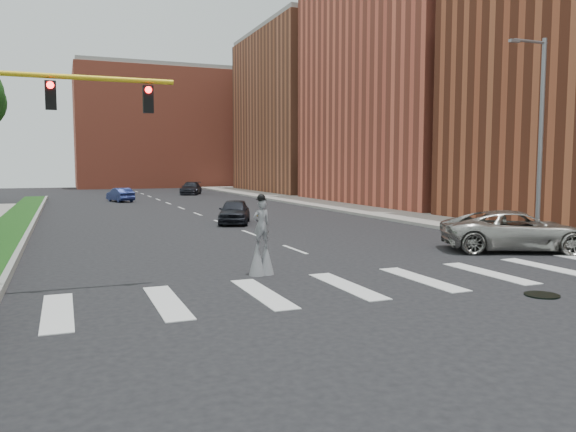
{
  "coord_description": "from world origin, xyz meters",
  "views": [
    {
      "loc": [
        -8.76,
        -13.14,
        3.49
      ],
      "look_at": [
        -1.51,
        5.0,
        1.7
      ],
      "focal_mm": 35.0,
      "sensor_mm": 36.0,
      "label": 1
    }
  ],
  "objects": [
    {
      "name": "stilt_performer",
      "position": [
        -3.01,
        3.5,
        0.95
      ],
      "size": [
        0.84,
        0.57,
        2.58
      ],
      "rotation": [
        0.0,
        0.0,
        3.29
      ],
      "color": "#382116",
      "rests_on": "ground"
    },
    {
      "name": "manhole",
      "position": [
        3.0,
        -2.0,
        0.02
      ],
      "size": [
        0.9,
        0.9,
        0.04
      ],
      "primitive_type": "cylinder",
      "color": "black",
      "rests_on": "ground"
    },
    {
      "name": "grass_median",
      "position": [
        -11.5,
        20.0,
        0.12
      ],
      "size": [
        2.0,
        60.0,
        0.25
      ],
      "primitive_type": "cube",
      "color": "#133C11",
      "rests_on": "ground"
    },
    {
      "name": "building_far",
      "position": [
        22.0,
        54.0,
        10.0
      ],
      "size": [
        16.0,
        22.0,
        20.0
      ],
      "primitive_type": "cube",
      "color": "#985438",
      "rests_on": "ground"
    },
    {
      "name": "sidewalk_right",
      "position": [
        12.5,
        25.0,
        0.09
      ],
      "size": [
        5.0,
        90.0,
        0.18
      ],
      "primitive_type": "cube",
      "color": "gray",
      "rests_on": "ground"
    },
    {
      "name": "car_mid",
      "position": [
        -3.83,
        41.94,
        0.66
      ],
      "size": [
        2.4,
        4.21,
        1.31
      ],
      "primitive_type": "imported",
      "rotation": [
        0.0,
        0.0,
        3.41
      ],
      "color": "navy",
      "rests_on": "ground"
    },
    {
      "name": "building_mid",
      "position": [
        22.0,
        30.0,
        12.0
      ],
      "size": [
        16.0,
        22.0,
        24.0
      ],
      "primitive_type": "cube",
      "color": "#CC5940",
      "rests_on": "ground"
    },
    {
      "name": "suv_crossing",
      "position": [
        8.24,
        4.38,
        0.82
      ],
      "size": [
        6.47,
        4.92,
        1.63
      ],
      "primitive_type": "imported",
      "rotation": [
        0.0,
        0.0,
        1.14
      ],
      "color": "#A3A09A",
      "rests_on": "ground"
    },
    {
      "name": "car_far",
      "position": [
        5.12,
        52.31,
        0.74
      ],
      "size": [
        3.7,
        5.47,
        1.47
      ],
      "primitive_type": "imported",
      "rotation": [
        0.0,
        0.0,
        -0.36
      ],
      "color": "black",
      "rests_on": "ground"
    },
    {
      "name": "building_backdrop",
      "position": [
        6.0,
        78.0,
        9.0
      ],
      "size": [
        26.0,
        14.0,
        18.0
      ],
      "primitive_type": "cube",
      "color": "#CC5940",
      "rests_on": "ground"
    },
    {
      "name": "streetlight",
      "position": [
        10.9,
        6.0,
        4.9
      ],
      "size": [
        2.05,
        0.2,
        9.0
      ],
      "color": "slate",
      "rests_on": "ground"
    },
    {
      "name": "median_curb",
      "position": [
        -10.45,
        20.0,
        0.14
      ],
      "size": [
        0.2,
        60.0,
        0.28
      ],
      "primitive_type": "cube",
      "color": "gray",
      "rests_on": "ground"
    },
    {
      "name": "traffic_signal",
      "position": [
        -9.78,
        3.0,
        4.15
      ],
      "size": [
        5.3,
        0.23,
        6.2
      ],
      "color": "black",
      "rests_on": "ground"
    },
    {
      "name": "car_near",
      "position": [
        0.61,
        18.84,
        0.73
      ],
      "size": [
        3.09,
        4.59,
        1.45
      ],
      "primitive_type": "imported",
      "rotation": [
        0.0,
        0.0,
        -0.36
      ],
      "color": "black",
      "rests_on": "ground"
    },
    {
      "name": "ground_plane",
      "position": [
        0.0,
        0.0,
        0.0
      ],
      "size": [
        160.0,
        160.0,
        0.0
      ],
      "primitive_type": "plane",
      "color": "black",
      "rests_on": "ground"
    }
  ]
}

